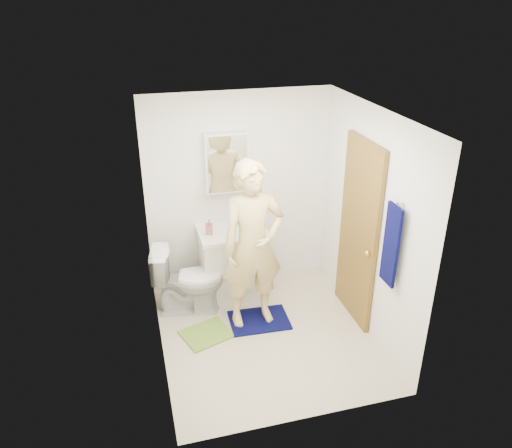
{
  "coord_description": "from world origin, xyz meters",
  "views": [
    {
      "loc": [
        -1.24,
        -4.18,
        3.41
      ],
      "look_at": [
        -0.04,
        0.25,
        1.22
      ],
      "focal_mm": 35.0,
      "sensor_mm": 36.0,
      "label": 1
    }
  ],
  "objects": [
    {
      "name": "countertop",
      "position": [
        -0.15,
        0.91,
        0.83
      ],
      "size": [
        0.79,
        0.59,
        0.05
      ],
      "primitive_type": "cube",
      "color": "white",
      "rests_on": "vanity_cabinet"
    },
    {
      "name": "ceiling",
      "position": [
        0.0,
        0.0,
        2.41
      ],
      "size": [
        2.2,
        2.4,
        0.02
      ],
      "primitive_type": "cube",
      "color": "white",
      "rests_on": "ground"
    },
    {
      "name": "wall_back",
      "position": [
        0.0,
        1.21,
        1.2
      ],
      "size": [
        2.2,
        0.02,
        2.4
      ],
      "primitive_type": "cube",
      "color": "white",
      "rests_on": "ground"
    },
    {
      "name": "toothbrush_cup",
      "position": [
        0.05,
        0.98,
        0.9
      ],
      "size": [
        0.12,
        0.12,
        0.1
      ],
      "primitive_type": "imported",
      "rotation": [
        0.0,
        0.0,
        -0.0
      ],
      "color": "#5E4292",
      "rests_on": "countertop"
    },
    {
      "name": "vanity_cabinet",
      "position": [
        -0.15,
        0.91,
        0.4
      ],
      "size": [
        0.75,
        0.55,
        0.8
      ],
      "primitive_type": "cube",
      "color": "white",
      "rests_on": "floor"
    },
    {
      "name": "toilet",
      "position": [
        -0.72,
        0.7,
        0.4
      ],
      "size": [
        0.86,
        0.59,
        0.8
      ],
      "primitive_type": "imported",
      "rotation": [
        0.0,
        0.0,
        1.38
      ],
      "color": "white",
      "rests_on": "floor"
    },
    {
      "name": "door",
      "position": [
        1.07,
        0.15,
        1.02
      ],
      "size": [
        0.05,
        0.8,
        2.05
      ],
      "primitive_type": "cube",
      "color": "olive",
      "rests_on": "ground"
    },
    {
      "name": "sink_basin",
      "position": [
        -0.15,
        0.91,
        0.84
      ],
      "size": [
        0.4,
        0.4,
        0.03
      ],
      "primitive_type": "cylinder",
      "color": "white",
      "rests_on": "countertop"
    },
    {
      "name": "wall_front",
      "position": [
        0.0,
        -1.21,
        1.2
      ],
      "size": [
        2.2,
        0.02,
        2.4
      ],
      "primitive_type": "cube",
      "color": "white",
      "rests_on": "ground"
    },
    {
      "name": "medicine_cabinet",
      "position": [
        -0.15,
        1.14,
        1.6
      ],
      "size": [
        0.5,
        0.12,
        0.7
      ],
      "primitive_type": "cube",
      "color": "white",
      "rests_on": "wall_back"
    },
    {
      "name": "wall_left",
      "position": [
        -1.11,
        0.0,
        1.2
      ],
      "size": [
        0.02,
        2.4,
        2.4
      ],
      "primitive_type": "cube",
      "color": "white",
      "rests_on": "ground"
    },
    {
      "name": "wall_right",
      "position": [
        1.11,
        0.0,
        1.2
      ],
      "size": [
        0.02,
        2.4,
        2.4
      ],
      "primitive_type": "cube",
      "color": "white",
      "rests_on": "ground"
    },
    {
      "name": "door_knob",
      "position": [
        1.03,
        -0.17,
        0.95
      ],
      "size": [
        0.07,
        0.07,
        0.07
      ],
      "primitive_type": "sphere",
      "color": "gold",
      "rests_on": "door"
    },
    {
      "name": "bath_mat",
      "position": [
        -0.0,
        0.26,
        0.01
      ],
      "size": [
        0.68,
        0.5,
        0.02
      ],
      "primitive_type": "cube",
      "rotation": [
        0.0,
        0.0,
        -0.05
      ],
      "color": "#06083E",
      "rests_on": "floor"
    },
    {
      "name": "towel_hook",
      "position": [
        1.07,
        -0.57,
        1.67
      ],
      "size": [
        0.06,
        0.02,
        0.02
      ],
      "primitive_type": "cylinder",
      "rotation": [
        0.0,
        1.57,
        0.0
      ],
      "color": "silver",
      "rests_on": "wall_right"
    },
    {
      "name": "towel",
      "position": [
        1.03,
        -0.57,
        1.25
      ],
      "size": [
        0.03,
        0.24,
        0.8
      ],
      "primitive_type": "cube",
      "color": "#06083E",
      "rests_on": "wall_right"
    },
    {
      "name": "green_rug",
      "position": [
        -0.62,
        0.17,
        0.01
      ],
      "size": [
        0.61,
        0.56,
        0.02
      ],
      "primitive_type": "cube",
      "rotation": [
        0.0,
        0.0,
        0.33
      ],
      "color": "#76A135",
      "rests_on": "floor"
    },
    {
      "name": "faucet",
      "position": [
        -0.15,
        1.09,
        0.91
      ],
      "size": [
        0.03,
        0.03,
        0.12
      ],
      "primitive_type": "cylinder",
      "color": "silver",
      "rests_on": "countertop"
    },
    {
      "name": "man",
      "position": [
        -0.06,
        0.29,
        0.95
      ],
      "size": [
        0.71,
        0.5,
        1.86
      ],
      "primitive_type": "imported",
      "rotation": [
        0.0,
        0.0,
        0.08
      ],
      "color": "#E0C57E",
      "rests_on": "bath_mat"
    },
    {
      "name": "mirror_panel",
      "position": [
        -0.15,
        1.08,
        1.6
      ],
      "size": [
        0.46,
        0.01,
        0.66
      ],
      "primitive_type": "cube",
      "color": "white",
      "rests_on": "wall_back"
    },
    {
      "name": "floor",
      "position": [
        0.0,
        0.0,
        -0.01
      ],
      "size": [
        2.2,
        2.4,
        0.02
      ],
      "primitive_type": "cube",
      "color": "beige",
      "rests_on": "ground"
    },
    {
      "name": "soap_dispenser",
      "position": [
        -0.42,
        0.9,
        0.94
      ],
      "size": [
        0.09,
        0.1,
        0.18
      ],
      "primitive_type": "imported",
      "rotation": [
        0.0,
        0.0,
        -0.21
      ],
      "color": "#B35369",
      "rests_on": "countertop"
    }
  ]
}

